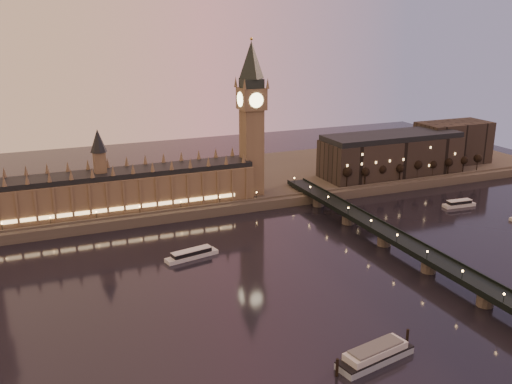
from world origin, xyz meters
TOP-DOWN VIEW (x-y plane):
  - ground at (0.00, 0.00)m, footprint 700.00×700.00m
  - far_embankment at (30.00, 165.00)m, footprint 560.00×130.00m
  - palace_of_westminster at (-40.12, 120.99)m, footprint 180.00×26.62m
  - big_ben at (53.99, 120.99)m, footprint 17.68×17.68m
  - westminster_bridge at (91.61, 0.00)m, footprint 13.20×260.00m
  - city_block at (194.94, 130.93)m, footprint 155.00×45.00m
  - bare_tree_0 at (123.77, 109.00)m, footprint 6.25×6.25m
  - bare_tree_1 at (138.66, 109.00)m, footprint 6.25×6.25m
  - bare_tree_2 at (153.55, 109.00)m, footprint 6.25×6.25m
  - bare_tree_3 at (168.44, 109.00)m, footprint 6.25×6.25m
  - bare_tree_4 at (183.33, 109.00)m, footprint 6.25×6.25m
  - bare_tree_5 at (198.22, 109.00)m, footprint 6.25×6.25m
  - bare_tree_6 at (213.12, 109.00)m, footprint 6.25×6.25m
  - bare_tree_7 at (228.01, 109.00)m, footprint 6.25×6.25m
  - bare_tree_8 at (242.90, 109.00)m, footprint 6.25×6.25m
  - cruise_boat_a at (-12.12, 43.32)m, footprint 29.73×12.03m
  - cruise_boat_c at (178.98, 57.39)m, footprint 23.12×7.70m
  - moored_barge at (22.97, -74.50)m, footprint 36.28×14.93m

SIDE VIEW (x-z plane):
  - ground at x=0.00m, z-range 0.00..0.00m
  - cruise_boat_c at x=178.98m, z-range -0.27..4.28m
  - cruise_boat_a at x=-12.12m, z-range -0.28..4.37m
  - moored_barge at x=22.97m, z-range -0.53..6.24m
  - far_embankment at x=30.00m, z-range 0.00..6.00m
  - westminster_bridge at x=91.61m, z-range -2.13..13.17m
  - bare_tree_0 at x=123.77m, z-range 9.14..21.84m
  - bare_tree_1 at x=138.66m, z-range 9.14..21.84m
  - bare_tree_2 at x=153.55m, z-range 9.14..21.84m
  - bare_tree_3 at x=168.44m, z-range 9.14..21.84m
  - bare_tree_4 at x=183.33m, z-range 9.14..21.84m
  - bare_tree_5 at x=198.22m, z-range 9.14..21.84m
  - bare_tree_6 at x=213.12m, z-range 9.14..21.84m
  - bare_tree_7 at x=228.01m, z-range 9.14..21.84m
  - bare_tree_8 at x=242.90m, z-range 9.14..21.84m
  - palace_of_westminster at x=-40.12m, z-range -4.29..47.71m
  - city_block at x=194.94m, z-range 5.24..39.24m
  - big_ben at x=53.99m, z-range 11.95..115.95m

